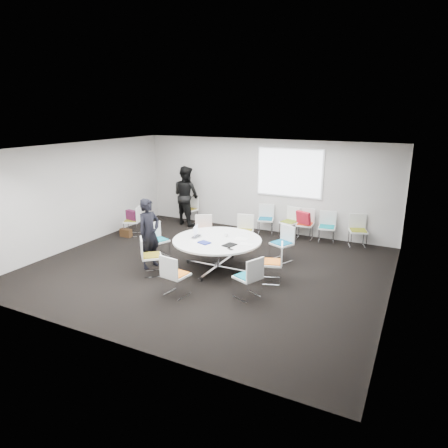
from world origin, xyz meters
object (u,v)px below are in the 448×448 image
at_px(maroon_bag, 132,215).
at_px(brown_bag, 126,233).
at_px(chair_spare_left, 133,226).
at_px(chair_ring_h, 248,285).
at_px(chair_ring_g, 176,283).
at_px(chair_back_b, 289,228).
at_px(chair_ring_c, 244,237).
at_px(chair_ring_a, 272,270).
at_px(chair_ring_d, 204,238).
at_px(chair_back_d, 326,233).
at_px(laptop, 198,237).
at_px(person_back, 186,195).
at_px(person_main, 149,233).
at_px(chair_person_back, 189,215).
at_px(chair_ring_b, 282,250).
at_px(conference_table, 217,248).
at_px(chair_back_c, 305,230).
at_px(chair_ring_e, 158,247).
at_px(chair_back_e, 357,237).
at_px(chair_ring_f, 151,263).
at_px(chair_back_a, 265,225).

height_order(maroon_bag, brown_bag, maroon_bag).
distance_m(chair_spare_left, brown_bag, 0.29).
bearing_deg(chair_ring_h, chair_ring_g, 135.52).
bearing_deg(chair_back_b, maroon_bag, 41.16).
relative_size(chair_ring_c, chair_ring_h, 1.00).
xyz_separation_m(chair_ring_a, chair_ring_d, (-2.43, 1.31, 0.00)).
relative_size(chair_ring_d, chair_back_d, 1.00).
bearing_deg(chair_ring_d, laptop, 81.29).
distance_m(person_back, laptop, 3.78).
distance_m(chair_ring_c, chair_spare_left, 3.43).
distance_m(chair_ring_a, chair_spare_left, 5.06).
bearing_deg(person_main, chair_person_back, 29.86).
height_order(chair_ring_a, person_main, person_main).
relative_size(chair_ring_b, laptop, 2.96).
bearing_deg(chair_ring_g, conference_table, 95.45).
bearing_deg(chair_ring_g, brown_bag, 151.32).
xyz_separation_m(chair_ring_h, chair_back_c, (-0.03, 4.21, 0.00)).
height_order(chair_back_b, chair_person_back, same).
relative_size(chair_ring_e, laptop, 2.96).
bearing_deg(chair_ring_b, conference_table, 69.41).
xyz_separation_m(chair_ring_b, chair_ring_h, (0.07, -2.27, 0.00)).
bearing_deg(person_back, conference_table, 148.58).
bearing_deg(chair_ring_a, maroon_bag, 56.63).
distance_m(conference_table, chair_back_c, 3.36).
relative_size(person_back, brown_bag, 5.31).
xyz_separation_m(chair_ring_e, chair_back_d, (3.56, 3.10, 0.00)).
distance_m(chair_ring_a, laptop, 1.95).
bearing_deg(chair_ring_a, chair_ring_b, -8.36).
xyz_separation_m(chair_ring_e, chair_back_e, (4.40, 3.14, 0.00)).
height_order(chair_back_b, brown_bag, chair_back_b).
bearing_deg(chair_back_c, chair_ring_e, 43.62).
relative_size(chair_ring_e, person_back, 0.46).
height_order(chair_ring_g, chair_back_d, same).
height_order(chair_ring_a, person_back, person_back).
distance_m(chair_ring_f, chair_person_back, 4.41).
bearing_deg(maroon_bag, chair_ring_b, -0.13).
height_order(chair_ring_g, chair_back_a, same).
relative_size(chair_spare_left, person_back, 0.46).
height_order(chair_ring_a, chair_back_c, same).
bearing_deg(chair_ring_g, chair_ring_f, 157.55).
bearing_deg(conference_table, brown_bag, 164.73).
bearing_deg(chair_ring_a, chair_ring_f, 90.18).
bearing_deg(chair_spare_left, chair_back_b, -86.94).
xyz_separation_m(chair_ring_g, laptop, (-0.39, 1.56, 0.47)).
xyz_separation_m(chair_ring_d, chair_back_a, (1.03, 1.95, 0.00)).
bearing_deg(brown_bag, chair_back_a, 30.98).
xyz_separation_m(chair_ring_f, chair_back_b, (1.93, 4.14, 0.00)).
relative_size(chair_ring_a, chair_spare_left, 1.00).
relative_size(chair_back_d, brown_bag, 2.44).
distance_m(chair_ring_c, maroon_bag, 3.47).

